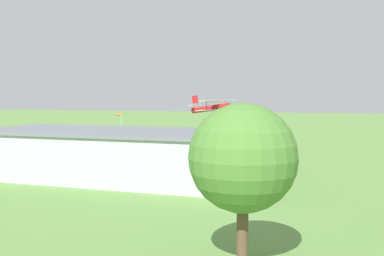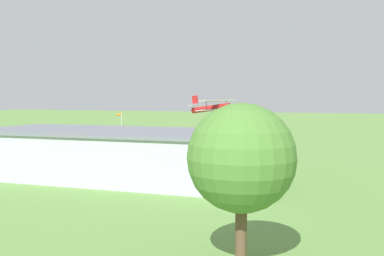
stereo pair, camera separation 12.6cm
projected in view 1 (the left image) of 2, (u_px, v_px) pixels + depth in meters
ground_plane at (215, 151)px, 86.04m from camera, size 400.00×400.00×0.00m
hangar at (125, 154)px, 58.02m from camera, size 36.86×15.98×5.79m
biplane at (212, 107)px, 78.10m from camera, size 8.06×9.45×3.72m
car_grey at (73, 153)px, 76.83m from camera, size 2.14×4.57×1.59m
car_orange at (39, 152)px, 78.25m from camera, size 1.98×4.47×1.54m
car_black at (5, 150)px, 81.62m from camera, size 2.35×4.22×1.53m
person_at_fence_line at (201, 154)px, 75.36m from camera, size 0.53×0.53×1.75m
person_walking_on_apron at (271, 161)px, 67.51m from camera, size 0.47×0.47×1.67m
person_by_parked_cars at (107, 152)px, 78.97m from camera, size 0.46×0.46×1.54m
person_near_hangar_door at (82, 150)px, 80.64m from camera, size 0.53×0.53×1.71m
tree_near_perimeter_road at (243, 158)px, 27.66m from camera, size 6.31×6.31×9.54m
windsock at (118, 117)px, 93.54m from camera, size 1.39×1.40×6.56m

